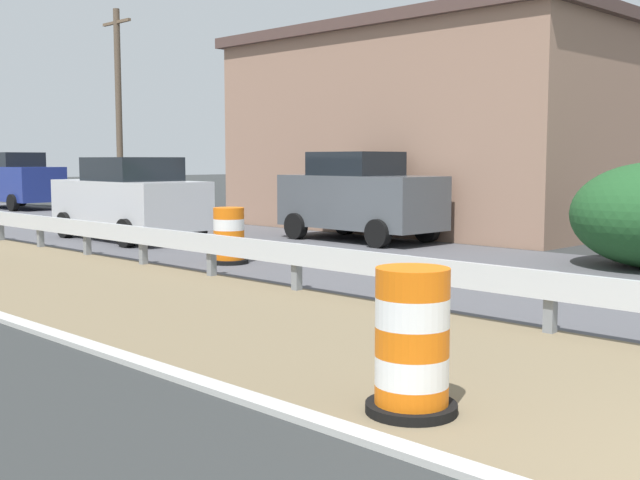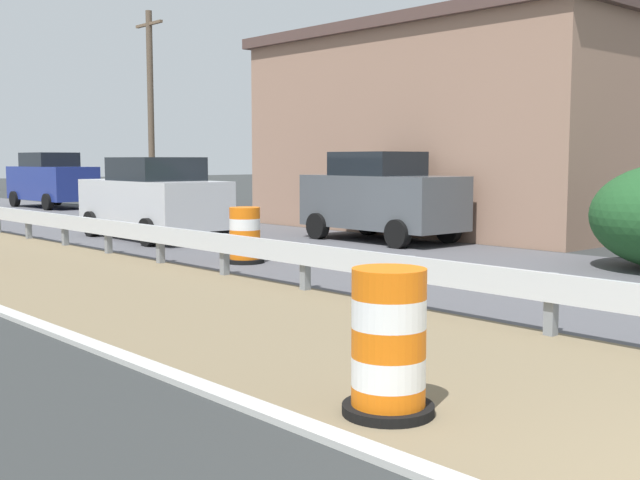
% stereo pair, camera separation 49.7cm
% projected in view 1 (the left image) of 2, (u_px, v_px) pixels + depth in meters
% --- Properties ---
extents(traffic_barrel_nearest, '(0.71, 0.71, 1.13)m').
position_uv_depth(traffic_barrel_nearest, '(412.00, 348.00, 6.02)').
color(traffic_barrel_nearest, orange).
rests_on(traffic_barrel_nearest, ground).
extents(traffic_barrel_close, '(0.72, 0.72, 1.05)m').
position_uv_depth(traffic_barrel_close, '(229.00, 238.00, 14.72)').
color(traffic_barrel_close, orange).
rests_on(traffic_barrel_close, ground).
extents(car_lead_near_lane, '(2.19, 4.57, 1.99)m').
position_uv_depth(car_lead_near_lane, '(129.00, 199.00, 19.02)').
color(car_lead_near_lane, silver).
rests_on(car_lead_near_lane, ground).
extents(car_trailing_near_lane, '(2.02, 4.12, 2.12)m').
position_uv_depth(car_trailing_near_lane, '(360.00, 197.00, 18.81)').
color(car_trailing_near_lane, '#4C5156').
rests_on(car_trailing_near_lane, ground).
extents(car_mid_far_lane, '(2.14, 4.67, 2.21)m').
position_uv_depth(car_mid_far_lane, '(16.00, 181.00, 31.17)').
color(car_mid_far_lane, navy).
rests_on(car_mid_far_lane, ground).
extents(roadside_shop_near, '(9.21, 11.18, 5.56)m').
position_uv_depth(roadside_shop_near, '(456.00, 130.00, 23.34)').
color(roadside_shop_near, '#93705B').
rests_on(roadside_shop_near, ground).
extents(utility_pole_near, '(0.24, 1.80, 8.17)m').
position_uv_depth(utility_pole_near, '(470.00, 57.00, 17.84)').
color(utility_pole_near, brown).
rests_on(utility_pole_near, ground).
extents(utility_pole_mid, '(0.24, 1.80, 7.56)m').
position_uv_depth(utility_pole_mid, '(119.00, 107.00, 29.88)').
color(utility_pole_mid, brown).
rests_on(utility_pole_mid, ground).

